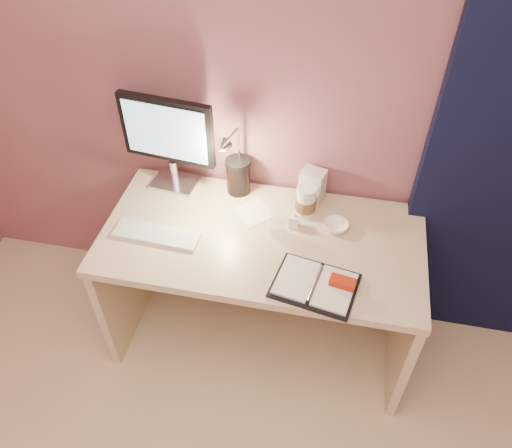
% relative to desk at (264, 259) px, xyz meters
% --- Properties ---
extents(desk, '(1.40, 0.70, 0.73)m').
position_rel_desk_xyz_m(desk, '(0.00, 0.00, 0.00)').
color(desk, '#C2B689').
rests_on(desk, ground).
extents(monitor, '(0.44, 0.18, 0.47)m').
position_rel_desk_xyz_m(monitor, '(-0.48, 0.20, 0.50)').
color(monitor, silver).
rests_on(monitor, desk).
extents(keyboard, '(0.38, 0.13, 0.02)m').
position_rel_desk_xyz_m(keyboard, '(-0.45, -0.16, 0.23)').
color(keyboard, white).
rests_on(keyboard, desk).
extents(planner, '(0.36, 0.29, 0.05)m').
position_rel_desk_xyz_m(planner, '(0.27, -0.30, 0.24)').
color(planner, black).
rests_on(planner, desk).
extents(paper_c, '(0.21, 0.21, 0.00)m').
position_rel_desk_xyz_m(paper_c, '(-0.06, 0.07, 0.23)').
color(paper_c, silver).
rests_on(paper_c, desk).
extents(coffee_cup, '(0.09, 0.09, 0.15)m').
position_rel_desk_xyz_m(coffee_cup, '(0.16, 0.11, 0.30)').
color(coffee_cup, white).
rests_on(coffee_cup, desk).
extents(clear_cup, '(0.07, 0.07, 0.12)m').
position_rel_desk_xyz_m(clear_cup, '(0.07, -0.05, 0.29)').
color(clear_cup, white).
rests_on(clear_cup, desk).
extents(bowl, '(0.14, 0.14, 0.03)m').
position_rel_desk_xyz_m(bowl, '(0.31, 0.04, 0.24)').
color(bowl, white).
rests_on(bowl, desk).
extents(lotion_bottle, '(0.04, 0.04, 0.09)m').
position_rel_desk_xyz_m(lotion_bottle, '(0.12, 0.02, 0.27)').
color(lotion_bottle, white).
rests_on(lotion_bottle, desk).
extents(dark_jar, '(0.11, 0.11, 0.16)m').
position_rel_desk_xyz_m(dark_jar, '(-0.17, 0.21, 0.30)').
color(dark_jar, black).
rests_on(dark_jar, desk).
extents(product_box, '(0.13, 0.11, 0.16)m').
position_rel_desk_xyz_m(product_box, '(0.18, 0.22, 0.31)').
color(product_box, silver).
rests_on(product_box, desk).
extents(desk_lamp, '(0.12, 0.22, 0.36)m').
position_rel_desk_xyz_m(desk_lamp, '(-0.15, 0.15, 0.45)').
color(desk_lamp, silver).
rests_on(desk_lamp, desk).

